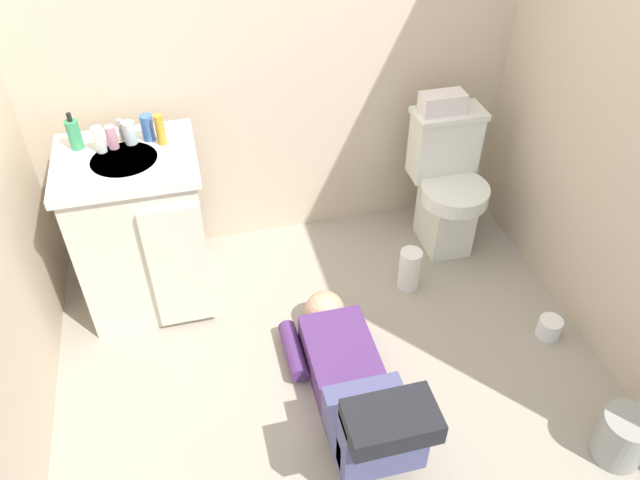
% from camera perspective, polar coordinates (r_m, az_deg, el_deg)
% --- Properties ---
extents(ground_plane, '(2.90, 3.02, 0.04)m').
position_cam_1_polar(ground_plane, '(2.86, 0.98, -11.55)').
color(ground_plane, '#9E9585').
extents(wall_back, '(2.56, 0.08, 2.40)m').
position_cam_1_polar(wall_back, '(2.97, -4.25, 19.96)').
color(wall_back, beige).
rests_on(wall_back, ground_plane).
extents(toilet, '(0.36, 0.46, 0.75)m').
position_cam_1_polar(toilet, '(3.30, 11.67, 5.09)').
color(toilet, white).
rests_on(toilet, ground_plane).
extents(vanity_cabinet, '(0.60, 0.53, 0.82)m').
position_cam_1_polar(vanity_cabinet, '(2.97, -16.15, 0.85)').
color(vanity_cabinet, beige).
rests_on(vanity_cabinet, ground_plane).
extents(faucet, '(0.02, 0.02, 0.10)m').
position_cam_1_polar(faucet, '(2.84, -17.97, 9.70)').
color(faucet, silver).
rests_on(faucet, vanity_cabinet).
extents(person_plumber, '(0.39, 1.06, 0.52)m').
position_cam_1_polar(person_plumber, '(2.55, 3.27, -13.49)').
color(person_plumber, '#512D6B').
rests_on(person_plumber, ground_plane).
extents(tissue_box, '(0.22, 0.11, 0.10)m').
position_cam_1_polar(tissue_box, '(3.13, 11.30, 12.38)').
color(tissue_box, silver).
rests_on(tissue_box, toilet).
extents(soap_dispenser, '(0.06, 0.06, 0.17)m').
position_cam_1_polar(soap_dispenser, '(2.84, -21.84, 9.11)').
color(soap_dispenser, '#36915D').
rests_on(soap_dispenser, vanity_cabinet).
extents(bottle_white, '(0.05, 0.05, 0.12)m').
position_cam_1_polar(bottle_white, '(2.79, -19.81, 8.76)').
color(bottle_white, white).
rests_on(bottle_white, vanity_cabinet).
extents(bottle_pink, '(0.05, 0.05, 0.10)m').
position_cam_1_polar(bottle_pink, '(2.80, -18.76, 9.02)').
color(bottle_pink, pink).
rests_on(bottle_pink, vanity_cabinet).
extents(bottle_clear, '(0.05, 0.05, 0.10)m').
position_cam_1_polar(bottle_clear, '(2.81, -17.25, 9.49)').
color(bottle_clear, silver).
rests_on(bottle_clear, vanity_cabinet).
extents(bottle_blue, '(0.05, 0.05, 0.12)m').
position_cam_1_polar(bottle_blue, '(2.81, -15.71, 10.00)').
color(bottle_blue, '#3D66B0').
rests_on(bottle_blue, vanity_cabinet).
extents(bottle_amber, '(0.04, 0.04, 0.14)m').
position_cam_1_polar(bottle_amber, '(2.76, -14.61, 9.88)').
color(bottle_amber, gold).
rests_on(bottle_amber, vanity_cabinet).
extents(trash_can, '(0.20, 0.20, 0.23)m').
position_cam_1_polar(trash_can, '(2.76, 26.25, -16.07)').
color(trash_can, gray).
rests_on(trash_can, ground_plane).
extents(paper_towel_roll, '(0.11, 0.11, 0.23)m').
position_cam_1_polar(paper_towel_roll, '(3.13, 8.31, -2.71)').
color(paper_towel_roll, white).
rests_on(paper_towel_roll, ground_plane).
extents(toilet_paper_roll, '(0.11, 0.11, 0.10)m').
position_cam_1_polar(toilet_paper_roll, '(3.11, 20.50, -7.62)').
color(toilet_paper_roll, white).
rests_on(toilet_paper_roll, ground_plane).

